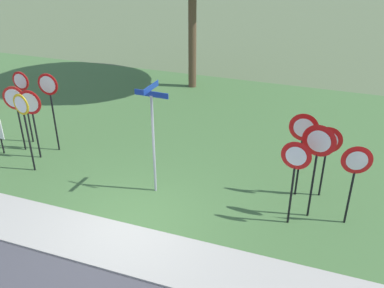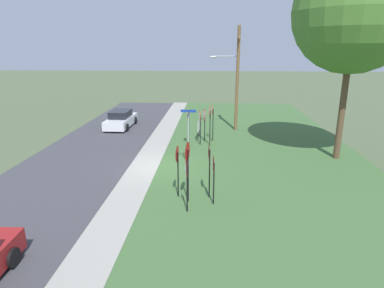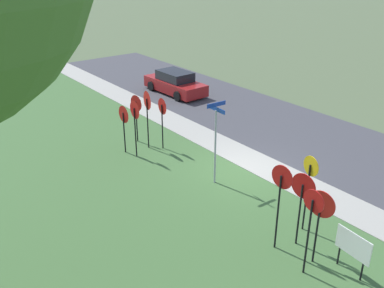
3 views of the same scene
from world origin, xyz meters
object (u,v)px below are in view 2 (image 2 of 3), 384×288
at_px(yield_sign_near_left, 209,157).
at_px(yield_sign_center, 213,169).
at_px(utility_pole, 235,75).
at_px(street_name_post, 188,134).
at_px(yield_sign_far_left, 177,159).
at_px(parked_hatchback_near, 121,120).
at_px(stop_sign_far_right, 213,115).
at_px(stop_sign_far_left, 188,119).
at_px(notice_board, 199,127).
at_px(yield_sign_far_right, 187,157).
at_px(stop_sign_near_right, 204,118).
at_px(oak_tree_left, 355,12).
at_px(stop_sign_near_left, 200,120).
at_px(stop_sign_far_center, 210,117).
at_px(yield_sign_near_right, 186,173).

distance_m(yield_sign_near_left, yield_sign_center, 0.72).
bearing_deg(utility_pole, street_name_post, -19.08).
xyz_separation_m(yield_sign_far_left, parked_hatchback_near, (-13.00, -6.00, -1.12)).
xyz_separation_m(stop_sign_far_right, yield_sign_center, (9.73, -0.00, -0.26)).
distance_m(stop_sign_far_left, yield_sign_center, 8.56).
distance_m(street_name_post, utility_pole, 9.49).
xyz_separation_m(yield_sign_near_left, yield_sign_center, (0.64, 0.18, -0.29)).
bearing_deg(notice_board, stop_sign_far_left, -10.74).
height_order(yield_sign_far_right, yield_sign_center, yield_sign_far_right).
distance_m(stop_sign_far_left, yield_sign_far_left, 7.77).
bearing_deg(yield_sign_near_left, utility_pole, 173.25).
bearing_deg(yield_sign_near_left, notice_board, -173.65).
distance_m(stop_sign_near_right, oak_tree_left, 10.67).
bearing_deg(stop_sign_far_left, stop_sign_near_right, 150.54).
distance_m(stop_sign_near_left, stop_sign_far_center, 0.74).
relative_size(stop_sign_far_left, stop_sign_far_right, 0.99).
distance_m(stop_sign_near_right, utility_pole, 4.93).
bearing_deg(stop_sign_far_center, yield_sign_far_left, -13.08).
xyz_separation_m(stop_sign_far_center, parked_hatchback_near, (-5.14, -7.34, -1.34)).
height_order(yield_sign_near_left, parked_hatchback_near, yield_sign_near_left).
xyz_separation_m(stop_sign_far_right, yield_sign_near_left, (9.09, -0.18, 0.03)).
bearing_deg(stop_sign_near_left, yield_sign_center, -0.68).
height_order(stop_sign_far_right, notice_board, stop_sign_far_right).
xyz_separation_m(stop_sign_far_right, street_name_post, (5.31, -1.31, 0.05)).
height_order(stop_sign_far_center, street_name_post, street_name_post).
bearing_deg(stop_sign_near_left, street_name_post, -12.26).
height_order(stop_sign_near_right, yield_sign_near_right, stop_sign_near_right).
height_order(stop_sign_far_left, oak_tree_left, oak_tree_left).
distance_m(stop_sign_near_left, yield_sign_near_left, 8.15).
relative_size(street_name_post, notice_board, 2.54).
relative_size(yield_sign_near_right, notice_board, 1.76).
relative_size(stop_sign_far_left, yield_sign_far_left, 1.09).
bearing_deg(yield_sign_near_right, stop_sign_far_right, 164.31).
distance_m(utility_pole, notice_board, 5.08).
height_order(yield_sign_far_left, notice_board, yield_sign_far_left).
relative_size(stop_sign_far_center, oak_tree_left, 0.24).
distance_m(stop_sign_far_right, yield_sign_far_right, 9.59).
bearing_deg(street_name_post, parked_hatchback_near, -143.67).
xyz_separation_m(stop_sign_far_center, utility_pole, (-4.59, 1.89, 2.34)).
bearing_deg(yield_sign_near_right, stop_sign_near_left, 168.84).
bearing_deg(stop_sign_near_left, notice_board, 177.70).
distance_m(stop_sign_near_left, yield_sign_near_right, 9.48).
bearing_deg(street_name_post, yield_sign_center, 18.79).
xyz_separation_m(stop_sign_near_left, notice_board, (-1.70, -0.12, -0.86)).
height_order(yield_sign_near_right, yield_sign_far_right, yield_sign_far_right).
bearing_deg(yield_sign_far_right, yield_sign_near_right, 11.28).
xyz_separation_m(yield_sign_near_right, yield_sign_far_left, (-1.36, -0.49, 0.09)).
xyz_separation_m(stop_sign_far_right, oak_tree_left, (3.30, 7.33, 6.26)).
relative_size(yield_sign_near_right, yield_sign_center, 1.04).
bearing_deg(stop_sign_far_right, notice_board, -126.87).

